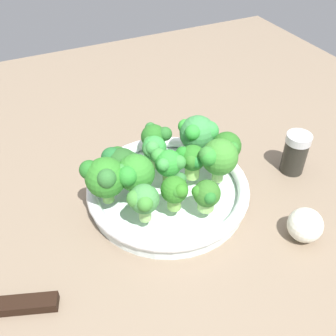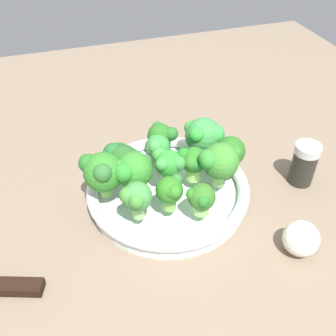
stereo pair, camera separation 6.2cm
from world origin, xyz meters
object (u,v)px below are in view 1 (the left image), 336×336
at_px(broccoli_floret_2, 143,200).
at_px(broccoli_floret_0, 156,136).
at_px(broccoli_floret_8, 192,159).
at_px(broccoli_floret_9, 121,163).
at_px(broccoli_floret_3, 168,163).
at_px(broccoli_floret_5, 134,174).
at_px(broccoli_floret_1, 206,195).
at_px(broccoli_floret_10, 227,148).
at_px(broccoli_floret_12, 198,133).
at_px(pepper_shaker, 295,153).
at_px(broccoli_floret_7, 175,190).
at_px(broccoli_floret_11, 153,149).
at_px(bowl, 168,190).
at_px(broccoli_floret_4, 218,157).
at_px(garlic_bulb, 305,225).
at_px(broccoli_floret_6, 105,177).

bearing_deg(broccoli_floret_2, broccoli_floret_0, -30.21).
distance_m(broccoli_floret_8, broccoli_floret_9, 0.11).
xyz_separation_m(broccoli_floret_3, broccoli_floret_5, (-0.01, 0.06, 0.00)).
bearing_deg(broccoli_floret_1, broccoli_floret_10, -47.65).
relative_size(broccoli_floret_3, broccoli_floret_12, 0.81).
relative_size(broccoli_floret_2, broccoli_floret_3, 1.00).
bearing_deg(broccoli_floret_8, pepper_shaker, -97.82).
relative_size(broccoli_floret_7, broccoli_floret_11, 1.01).
height_order(bowl, broccoli_floret_3, broccoli_floret_3).
height_order(broccoli_floret_4, broccoli_floret_5, broccoli_floret_4).
height_order(broccoli_floret_2, pepper_shaker, broccoli_floret_2).
bearing_deg(broccoli_floret_9, broccoli_floret_3, -118.68).
bearing_deg(broccoli_floret_3, broccoli_floret_5, 96.11).
bearing_deg(bowl, broccoli_floret_7, 165.29).
xyz_separation_m(broccoli_floret_4, garlic_bulb, (-0.13, -0.07, -0.06)).
bearing_deg(broccoli_floret_8, broccoli_floret_6, 87.43).
height_order(bowl, garlic_bulb, garlic_bulb).
bearing_deg(broccoli_floret_10, broccoli_floret_7, 112.91).
bearing_deg(broccoli_floret_9, broccoli_floret_10, -104.00).
bearing_deg(broccoli_floret_4, broccoli_floret_6, 79.96).
height_order(broccoli_floret_2, broccoli_floret_3, same).
bearing_deg(broccoli_floret_5, pepper_shaker, -94.90).
height_order(broccoli_floret_6, broccoli_floret_7, broccoli_floret_6).
height_order(broccoli_floret_0, broccoli_floret_11, broccoli_floret_11).
height_order(broccoli_floret_2, broccoli_floret_7, broccoli_floret_2).
bearing_deg(broccoli_floret_8, broccoli_floret_0, 13.98).
bearing_deg(broccoli_floret_3, broccoli_floret_6, 89.08).
bearing_deg(broccoli_floret_4, broccoli_floret_1, 136.03).
relative_size(broccoli_floret_1, broccoli_floret_5, 0.70).
relative_size(broccoli_floret_3, garlic_bulb, 1.17).
xyz_separation_m(broccoli_floret_12, garlic_bulb, (-0.21, -0.07, -0.06)).
xyz_separation_m(broccoli_floret_1, broccoli_floret_3, (0.08, 0.03, 0.01)).
xyz_separation_m(broccoli_floret_4, broccoli_floret_12, (0.07, -0.01, -0.00)).
bearing_deg(broccoli_floret_0, broccoli_floret_7, 167.27).
relative_size(broccoli_floret_1, broccoli_floret_7, 0.89).
xyz_separation_m(bowl, broccoli_floret_1, (-0.08, -0.03, 0.05)).
relative_size(broccoli_floret_1, garlic_bulb, 0.97).
bearing_deg(broccoli_floret_12, broccoli_floret_9, 92.99).
bearing_deg(broccoli_floret_6, broccoli_floret_11, -63.77).
xyz_separation_m(broccoli_floret_7, broccoli_floret_9, (0.09, 0.05, 0.00)).
height_order(broccoli_floret_1, broccoli_floret_12, broccoli_floret_12).
bearing_deg(broccoli_floret_8, broccoli_floret_9, 68.96).
height_order(broccoli_floret_11, garlic_bulb, broccoli_floret_11).
relative_size(broccoli_floret_6, pepper_shaker, 0.99).
height_order(broccoli_floret_5, broccoli_floret_6, broccoli_floret_6).
distance_m(broccoli_floret_6, garlic_bulb, 0.30).
distance_m(broccoli_floret_3, broccoli_floret_11, 0.05).
bearing_deg(garlic_bulb, broccoli_floret_3, 41.91).
height_order(broccoli_floret_7, pepper_shaker, broccoli_floret_7).
bearing_deg(broccoli_floret_1, broccoli_floret_9, 38.52).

